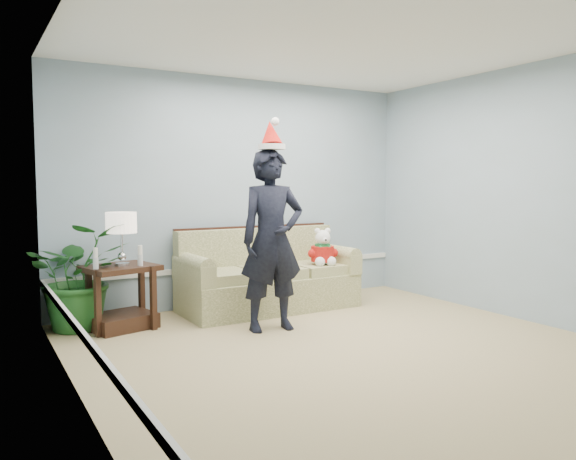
% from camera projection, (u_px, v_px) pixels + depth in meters
% --- Properties ---
extents(room_shell, '(4.54, 5.04, 2.74)m').
position_uv_depth(room_shell, '(370.00, 196.00, 4.59)').
color(room_shell, tan).
rests_on(room_shell, ground).
extents(wainscot_trim, '(4.49, 4.99, 0.06)m').
position_uv_depth(wainscot_trim, '(185.00, 294.00, 5.10)').
color(wainscot_trim, white).
rests_on(wainscot_trim, room_shell).
extents(sofa, '(2.03, 0.90, 0.95)m').
position_uv_depth(sofa, '(267.00, 280.00, 6.54)').
color(sofa, '#5F6731').
rests_on(sofa, room_shell).
extents(side_table, '(0.78, 0.70, 0.64)m').
position_uv_depth(side_table, '(121.00, 304.00, 5.62)').
color(side_table, '#372114').
rests_on(side_table, room_shell).
extents(table_lamp, '(0.30, 0.30, 0.53)m').
position_uv_depth(table_lamp, '(121.00, 225.00, 5.53)').
color(table_lamp, silver).
rests_on(table_lamp, side_table).
extents(candle_pair, '(0.48, 0.05, 0.20)m').
position_uv_depth(candle_pair, '(118.00, 258.00, 5.45)').
color(candle_pair, silver).
rests_on(candle_pair, side_table).
extents(houseplant, '(1.02, 0.90, 1.07)m').
position_uv_depth(houseplant, '(80.00, 276.00, 5.58)').
color(houseplant, '#205C22').
rests_on(houseplant, room_shell).
extents(man, '(0.69, 0.49, 1.79)m').
position_uv_depth(man, '(272.00, 240.00, 5.53)').
color(man, black).
rests_on(man, room_shell).
extents(santa_hat, '(0.31, 0.34, 0.31)m').
position_uv_depth(santa_hat, '(271.00, 136.00, 5.46)').
color(santa_hat, white).
rests_on(santa_hat, man).
extents(teddy_bear, '(0.33, 0.34, 0.44)m').
position_uv_depth(teddy_bear, '(323.00, 251.00, 6.61)').
color(teddy_bear, white).
rests_on(teddy_bear, sofa).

